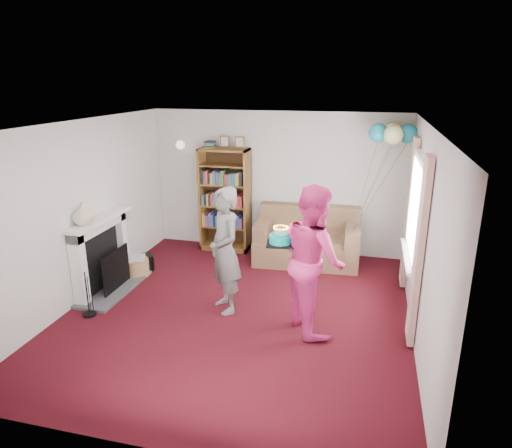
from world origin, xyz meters
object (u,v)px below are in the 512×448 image
(person_striped, at_px, (225,251))
(birthday_cake, at_px, (281,239))
(bookcase, at_px, (225,200))
(sofa, at_px, (307,241))
(person_magenta, at_px, (313,259))

(person_striped, distance_m, birthday_cake, 0.87)
(bookcase, xyz_separation_m, person_striped, (0.72, -2.27, -0.06))
(sofa, height_order, birthday_cake, birthday_cake)
(sofa, bearing_deg, bookcase, 168.51)
(person_magenta, bearing_deg, sofa, -21.37)
(sofa, bearing_deg, birthday_cake, -93.94)
(birthday_cake, bearing_deg, person_striped, 164.55)
(person_striped, bearing_deg, sofa, 120.17)
(person_magenta, height_order, birthday_cake, person_magenta)
(sofa, distance_m, person_striped, 2.26)
(person_striped, xyz_separation_m, birthday_cake, (0.79, -0.22, 0.31))
(bookcase, bearing_deg, sofa, -8.47)
(person_magenta, distance_m, birthday_cake, 0.47)
(bookcase, distance_m, person_magenta, 3.10)
(person_striped, height_order, person_magenta, person_magenta)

